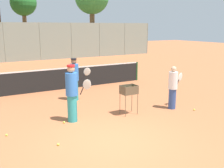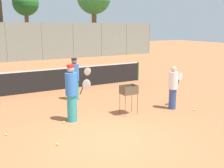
# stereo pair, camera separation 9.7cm
# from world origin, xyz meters

# --- Properties ---
(ground_plane) EXTENTS (80.00, 80.00, 0.00)m
(ground_plane) POSITION_xyz_m (0.00, 0.00, 0.00)
(ground_plane) COLOR #B7663D
(tennis_net) EXTENTS (10.83, 0.10, 1.07)m
(tennis_net) POSITION_xyz_m (0.00, 6.49, 0.56)
(tennis_net) COLOR #26592D
(tennis_net) RESTS_ON ground_plane
(back_fence) EXTENTS (30.69, 0.08, 3.41)m
(back_fence) POSITION_xyz_m (0.00, 18.51, 1.70)
(back_fence) COLOR gray
(back_fence) RESTS_ON ground_plane
(tree_2) EXTENTS (2.69, 2.69, 6.81)m
(tree_2) POSITION_xyz_m (2.81, 23.31, 5.34)
(tree_2) COLOR brown
(tree_2) RESTS_ON ground_plane
(player_white_outfit) EXTENTS (0.80, 0.62, 1.78)m
(player_white_outfit) POSITION_xyz_m (0.67, 4.34, 0.92)
(player_white_outfit) COLOR teal
(player_white_outfit) RESTS_ON ground_plane
(player_red_cap) EXTENTS (0.66, 0.81, 1.87)m
(player_red_cap) POSITION_xyz_m (-0.36, 2.00, 0.97)
(player_red_cap) COLOR teal
(player_red_cap) RESTS_ON ground_plane
(player_yellow_shirt) EXTENTS (0.87, 0.39, 1.62)m
(player_yellow_shirt) POSITION_xyz_m (3.42, 1.41, 0.84)
(player_yellow_shirt) COLOR #334C8C
(player_yellow_shirt) RESTS_ON ground_plane
(ball_cart) EXTENTS (0.56, 0.41, 1.05)m
(ball_cart) POSITION_xyz_m (1.65, 1.69, 0.81)
(ball_cart) COLOR brown
(ball_cart) RESTS_ON ground_plane
(tennis_ball_0) EXTENTS (0.07, 0.07, 0.07)m
(tennis_ball_0) POSITION_xyz_m (-0.68, 1.97, 0.03)
(tennis_ball_0) COLOR #D1E54C
(tennis_ball_0) RESTS_ON ground_plane
(tennis_ball_1) EXTENTS (0.07, 0.07, 0.07)m
(tennis_ball_1) POSITION_xyz_m (-2.45, 1.82, 0.03)
(tennis_ball_1) COLOR #D1E54C
(tennis_ball_1) RESTS_ON ground_plane
(tennis_ball_3) EXTENTS (0.07, 0.07, 0.07)m
(tennis_ball_3) POSITION_xyz_m (-1.37, 0.49, 0.03)
(tennis_ball_3) COLOR #D1E54C
(tennis_ball_3) RESTS_ON ground_plane
(tennis_ball_4) EXTENTS (0.07, 0.07, 0.07)m
(tennis_ball_4) POSITION_xyz_m (3.97, 0.81, 0.03)
(tennis_ball_4) COLOR #D1E54C
(tennis_ball_4) RESTS_ON ground_plane
(parked_car) EXTENTS (4.20, 1.70, 1.60)m
(parked_car) POSITION_xyz_m (7.68, 22.56, 0.66)
(parked_car) COLOR white
(parked_car) RESTS_ON ground_plane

